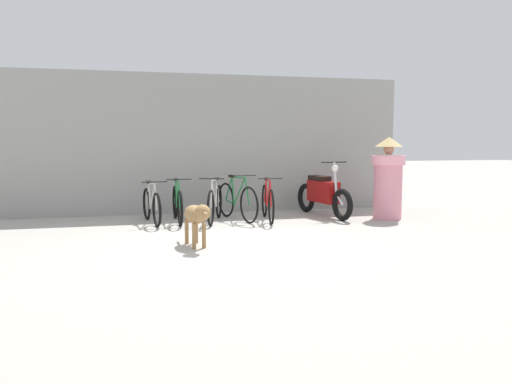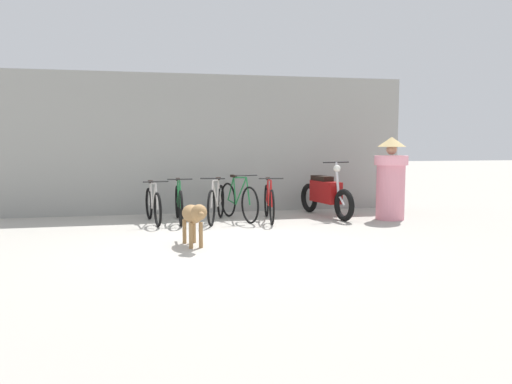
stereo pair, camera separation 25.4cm
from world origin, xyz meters
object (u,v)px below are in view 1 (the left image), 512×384
at_px(bicycle_3, 237,201).
at_px(motorcycle, 323,194).
at_px(person_in_robes, 388,178).
at_px(bicycle_2, 215,203).
at_px(stray_dog, 196,215).
at_px(bicycle_1, 177,204).
at_px(bicycle_4, 268,202).
at_px(bicycle_0, 151,206).

xyz_separation_m(bicycle_3, motorcycle, (1.83, 0.08, 0.08)).
bearing_deg(person_in_robes, bicycle_2, 5.94).
bearing_deg(person_in_robes, stray_dog, 37.05).
relative_size(bicycle_1, bicycle_2, 1.01).
bearing_deg(bicycle_3, bicycle_4, 54.65).
xyz_separation_m(bicycle_1, motorcycle, (2.98, 0.08, 0.10)).
height_order(bicycle_3, person_in_robes, person_in_robes).
bearing_deg(stray_dog, bicycle_4, 132.85).
distance_m(bicycle_3, person_in_robes, 3.02).
distance_m(bicycle_0, bicycle_4, 2.21).
distance_m(bicycle_3, bicycle_4, 0.60).
bearing_deg(bicycle_0, bicycle_3, 81.57).
relative_size(bicycle_0, person_in_robes, 0.97).
bearing_deg(motorcycle, bicycle_2, -95.57).
relative_size(bicycle_3, stray_dog, 1.50).
relative_size(bicycle_3, person_in_robes, 1.01).
bearing_deg(bicycle_2, bicycle_1, -83.43).
height_order(bicycle_0, bicycle_1, bicycle_1).
bearing_deg(stray_dog, bicycle_3, 145.68).
xyz_separation_m(bicycle_0, bicycle_2, (1.18, -0.11, 0.02)).
bearing_deg(stray_dog, bicycle_1, 172.20).
distance_m(motorcycle, person_in_robes, 1.33).
distance_m(bicycle_0, person_in_robes, 4.63).
height_order(bicycle_1, stray_dog, bicycle_1).
bearing_deg(person_in_robes, bicycle_4, 4.72).
height_order(stray_dog, person_in_robes, person_in_robes).
height_order(bicycle_3, motorcycle, motorcycle).
distance_m(bicycle_4, motorcycle, 1.30).
height_order(bicycle_0, person_in_robes, person_in_robes).
height_order(motorcycle, stray_dog, motorcycle).
height_order(bicycle_1, bicycle_3, bicycle_3).
relative_size(bicycle_2, stray_dog, 1.51).
xyz_separation_m(stray_dog, person_in_robes, (4.01, 1.80, 0.35)).
relative_size(bicycle_1, motorcycle, 0.83).
xyz_separation_m(bicycle_2, bicycle_4, (1.02, -0.07, -0.00)).
height_order(bicycle_0, stray_dog, bicycle_0).
distance_m(bicycle_1, bicycle_4, 1.73).
xyz_separation_m(bicycle_4, person_in_robes, (2.37, -0.34, 0.46)).
bearing_deg(bicycle_1, bicycle_2, 78.52).
bearing_deg(bicycle_2, bicycle_4, 103.37).
relative_size(bicycle_4, person_in_robes, 1.03).
distance_m(bicycle_0, motorcycle, 3.47).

